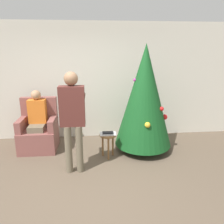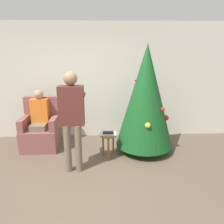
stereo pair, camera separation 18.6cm
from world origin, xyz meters
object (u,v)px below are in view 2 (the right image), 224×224
Objects in this scene: person_seated at (39,117)px; armchair at (41,131)px; person_standing at (72,113)px; side_stool at (108,139)px; christmas_tree at (146,97)px.

armchair is at bearing 90.00° from person_seated.
person_standing is 3.59× the size of side_stool.
person_standing is at bearing -49.71° from armchair.
side_stool is (-0.77, -0.27, -0.79)m from christmas_tree.
person_seated is at bearing -90.00° from armchair.
christmas_tree is 2.28m from person_seated.
person_standing is at bearing -48.71° from person_seated.
christmas_tree reaches higher than person_seated.
armchair reaches higher than side_stool.
side_stool is at bearing 35.09° from person_standing.
side_stool is (1.45, -0.54, 0.01)m from armchair.
armchair is 2.25× the size of side_stool.
side_stool is at bearing -160.48° from christmas_tree.
christmas_tree is at bearing 19.52° from side_stool.
side_stool is at bearing -20.31° from armchair.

